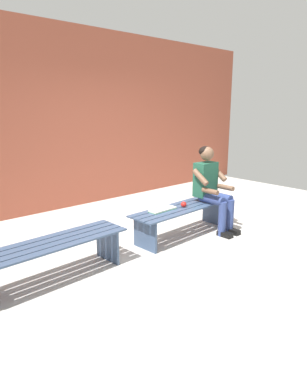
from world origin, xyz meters
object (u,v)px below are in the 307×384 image
(bench_near, at_px, (183,213))
(person_seated, at_px, (212,185))
(apple, at_px, (184,204))
(book_open, at_px, (163,210))
(bench_far, at_px, (51,251))

(bench_near, distance_m, person_seated, 0.61)
(apple, bearing_deg, book_open, -15.05)
(person_seated, bearing_deg, bench_far, -2.29)
(bench_far, relative_size, person_seated, 1.36)
(bench_far, bearing_deg, bench_near, 180.00)
(bench_far, distance_m, book_open, 1.64)
(bench_near, distance_m, bench_far, 1.97)
(bench_near, height_order, bench_far, same)
(book_open, bearing_deg, apple, 162.79)
(bench_far, xyz_separation_m, book_open, (-1.64, -0.06, 0.11))
(bench_far, height_order, person_seated, person_seated)
(bench_near, xyz_separation_m, person_seated, (-0.49, 0.10, 0.34))
(apple, bearing_deg, bench_near, -124.84)
(bench_near, relative_size, apple, 21.49)
(bench_far, bearing_deg, person_seated, 177.71)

